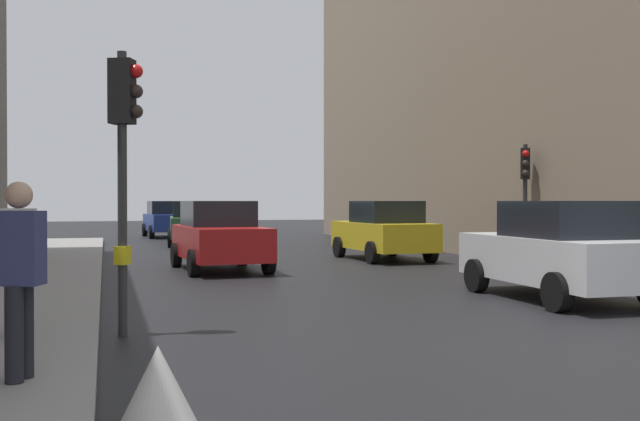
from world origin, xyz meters
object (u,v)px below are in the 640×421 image
(traffic_light_mid_street, at_px, (525,182))
(pedestrian_with_grey_backpack, at_px, (14,268))
(car_green_estate, at_px, (193,223))
(warning_sign_triangle, at_px, (158,388))
(car_yellow_taxi, at_px, (384,231))
(car_blue_van, at_px, (167,219))
(car_red_sedan, at_px, (219,236))
(traffic_light_near_right, at_px, (124,140))
(pedestrian_with_black_backpack, at_px, (13,252))
(car_white_compact, at_px, (560,251))

(traffic_light_mid_street, relative_size, pedestrian_with_grey_backpack, 1.86)
(car_green_estate, distance_m, warning_sign_triangle, 24.22)
(car_green_estate, relative_size, pedestrian_with_grey_backpack, 2.44)
(traffic_light_mid_street, distance_m, car_green_estate, 14.36)
(traffic_light_mid_street, xyz_separation_m, car_yellow_taxi, (-2.87, 3.11, -1.39))
(traffic_light_mid_street, xyz_separation_m, car_blue_van, (-7.99, 19.15, -1.39))
(car_red_sedan, xyz_separation_m, pedestrian_with_grey_backpack, (-3.56, -11.69, 0.29))
(traffic_light_near_right, bearing_deg, pedestrian_with_black_backpack, -154.21)
(car_blue_van, bearing_deg, pedestrian_with_black_backpack, -98.13)
(traffic_light_mid_street, relative_size, car_yellow_taxi, 0.77)
(pedestrian_with_grey_backpack, relative_size, warning_sign_triangle, 2.72)
(car_green_estate, bearing_deg, pedestrian_with_grey_backpack, -100.38)
(car_white_compact, relative_size, car_yellow_taxi, 0.99)
(traffic_light_near_right, height_order, warning_sign_triangle, traffic_light_near_right)
(car_white_compact, height_order, car_red_sedan, same)
(car_white_compact, xyz_separation_m, car_yellow_taxi, (0.23, 9.29, 0.00))
(car_red_sedan, relative_size, pedestrian_with_black_backpack, 2.43)
(car_white_compact, relative_size, pedestrian_with_grey_backpack, 2.38)
(car_blue_van, bearing_deg, warning_sign_triangle, -94.60)
(warning_sign_triangle, bearing_deg, car_red_sedan, 79.53)
(car_green_estate, height_order, pedestrian_with_grey_backpack, pedestrian_with_grey_backpack)
(traffic_light_mid_street, xyz_separation_m, pedestrian_with_grey_backpack, (-11.65, -10.56, -1.10))
(pedestrian_with_grey_backpack, bearing_deg, pedestrian_with_black_backpack, 96.51)
(car_red_sedan, bearing_deg, traffic_light_near_right, -106.14)
(pedestrian_with_grey_backpack, distance_m, warning_sign_triangle, 1.93)
(car_yellow_taxi, bearing_deg, car_green_estate, 116.96)
(car_yellow_taxi, bearing_deg, warning_sign_triangle, -116.97)
(traffic_light_mid_street, bearing_deg, pedestrian_with_black_backpack, -145.17)
(traffic_light_mid_street, height_order, car_green_estate, traffic_light_mid_street)
(car_red_sedan, bearing_deg, car_yellow_taxi, 20.82)
(car_blue_van, height_order, warning_sign_triangle, car_blue_van)
(car_white_compact, height_order, car_yellow_taxi, same)
(traffic_light_mid_street, relative_size, car_blue_van, 0.76)
(traffic_light_near_right, xyz_separation_m, pedestrian_with_black_backpack, (-1.28, -0.62, -1.39))
(car_red_sedan, bearing_deg, car_blue_van, 89.69)
(car_red_sedan, bearing_deg, warning_sign_triangle, -100.47)
(warning_sign_triangle, bearing_deg, pedestrian_with_grey_backpack, 132.01)
(car_yellow_taxi, relative_size, pedestrian_with_grey_backpack, 2.41)
(traffic_light_mid_street, distance_m, car_white_compact, 7.05)
(car_green_estate, bearing_deg, pedestrian_with_black_backpack, -102.20)
(traffic_light_near_right, xyz_separation_m, car_blue_van, (2.64, 26.81, -1.67))
(traffic_light_mid_street, bearing_deg, car_white_compact, -116.66)
(car_white_compact, relative_size, car_red_sedan, 0.98)
(traffic_light_near_right, relative_size, car_green_estate, 0.86)
(warning_sign_triangle, bearing_deg, traffic_light_mid_street, 48.51)
(car_white_compact, relative_size, car_blue_van, 0.98)
(car_green_estate, bearing_deg, traffic_light_mid_street, -58.44)
(car_white_compact, distance_m, car_red_sedan, 8.84)
(pedestrian_with_black_backpack, bearing_deg, car_blue_van, 81.87)
(car_white_compact, height_order, pedestrian_with_black_backpack, pedestrian_with_black_backpack)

